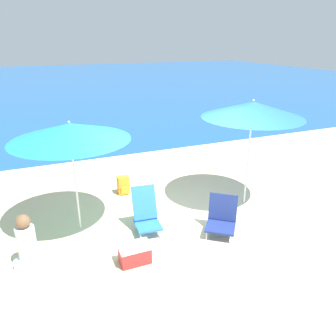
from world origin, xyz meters
The scene contains 9 objects.
ground_plane centered at (0.00, 0.00, 0.00)m, with size 60.00×60.00×0.00m, color beige.
sea_water centered at (0.00, 24.60, 0.00)m, with size 60.00×40.00×0.01m.
beach_umbrella_teal centered at (-1.78, 0.91, 1.85)m, with size 2.04×2.04×2.04m.
beach_umbrella_blue centered at (1.65, 0.56, 2.03)m, with size 2.01×2.01×2.22m.
beach_chair_blue centered at (-0.67, 0.34, 0.37)m, with size 0.49×0.66×0.82m.
beach_chair_navy centered at (0.57, -0.25, 0.31)m, with size 0.75×0.76×0.69m.
person_seated_near centered at (-2.68, 0.05, 0.39)m, with size 0.48×0.47×0.91m.
backpack_orange centered at (-0.64, 2.00, 0.20)m, with size 0.25×0.23×0.41m.
cooler_box centered at (-1.15, -0.49, 0.16)m, with size 0.49×0.29×0.33m.
Camera 1 is at (-2.33, -4.64, 3.30)m, focal length 35.00 mm.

